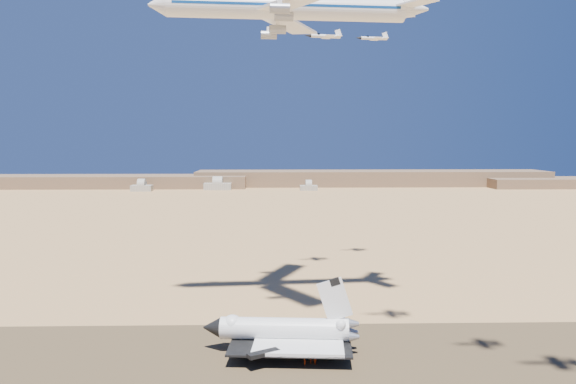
{
  "coord_description": "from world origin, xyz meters",
  "views": [
    {
      "loc": [
        2.25,
        -134.62,
        53.32
      ],
      "look_at": [
        5.81,
        8.0,
        40.45
      ],
      "focal_mm": 35.0,
      "sensor_mm": 36.0,
      "label": 1
    }
  ],
  "objects_px": {
    "crew_a": "(305,362)",
    "chase_jet_e": "(373,38)",
    "crew_b": "(315,361)",
    "chase_jet_d": "(325,36)",
    "shuttle": "(283,332)",
    "carrier_747": "(279,8)",
    "crew_c": "(311,360)"
  },
  "relations": [
    {
      "from": "crew_a",
      "to": "chase_jet_e",
      "type": "relative_size",
      "value": 0.13
    },
    {
      "from": "crew_b",
      "to": "chase_jet_d",
      "type": "height_order",
      "value": "chase_jet_d"
    },
    {
      "from": "shuttle",
      "to": "chase_jet_e",
      "type": "height_order",
      "value": "chase_jet_e"
    },
    {
      "from": "carrier_747",
      "to": "crew_c",
      "type": "distance_m",
      "value": 100.66
    },
    {
      "from": "carrier_747",
      "to": "crew_b",
      "type": "bearing_deg",
      "value": -83.75
    },
    {
      "from": "crew_c",
      "to": "chase_jet_d",
      "type": "height_order",
      "value": "chase_jet_d"
    },
    {
      "from": "crew_a",
      "to": "chase_jet_d",
      "type": "bearing_deg",
      "value": -8.71
    },
    {
      "from": "crew_a",
      "to": "crew_b",
      "type": "height_order",
      "value": "crew_b"
    },
    {
      "from": "chase_jet_d",
      "to": "crew_a",
      "type": "bearing_deg",
      "value": -108.82
    },
    {
      "from": "crew_b",
      "to": "crew_c",
      "type": "xyz_separation_m",
      "value": [
        -1.01,
        0.52,
        -0.13
      ]
    },
    {
      "from": "crew_b",
      "to": "chase_jet_d",
      "type": "xyz_separation_m",
      "value": [
        9.35,
        83.47,
        91.54
      ]
    },
    {
      "from": "shuttle",
      "to": "crew_c",
      "type": "height_order",
      "value": "shuttle"
    },
    {
      "from": "carrier_747",
      "to": "chase_jet_e",
      "type": "bearing_deg",
      "value": 53.06
    },
    {
      "from": "chase_jet_d",
      "to": "chase_jet_e",
      "type": "relative_size",
      "value": 1.03
    },
    {
      "from": "crew_a",
      "to": "crew_b",
      "type": "distance_m",
      "value": 2.61
    },
    {
      "from": "carrier_747",
      "to": "crew_c",
      "type": "relative_size",
      "value": 52.01
    },
    {
      "from": "chase_jet_d",
      "to": "chase_jet_e",
      "type": "distance_m",
      "value": 29.85
    },
    {
      "from": "crew_b",
      "to": "chase_jet_d",
      "type": "relative_size",
      "value": 0.13
    },
    {
      "from": "crew_c",
      "to": "carrier_747",
      "type": "bearing_deg",
      "value": -43.71
    },
    {
      "from": "shuttle",
      "to": "crew_b",
      "type": "bearing_deg",
      "value": -44.33
    },
    {
      "from": "carrier_747",
      "to": "chase_jet_e",
      "type": "distance_m",
      "value": 74.12
    },
    {
      "from": "carrier_747",
      "to": "chase_jet_d",
      "type": "bearing_deg",
      "value": 62.72
    },
    {
      "from": "shuttle",
      "to": "carrier_747",
      "type": "distance_m",
      "value": 93.31
    },
    {
      "from": "shuttle",
      "to": "crew_a",
      "type": "xyz_separation_m",
      "value": [
        5.09,
        -9.39,
        -4.28
      ]
    },
    {
      "from": "chase_jet_e",
      "to": "crew_b",
      "type": "bearing_deg",
      "value": -113.94
    },
    {
      "from": "crew_a",
      "to": "chase_jet_d",
      "type": "relative_size",
      "value": 0.13
    },
    {
      "from": "crew_a",
      "to": "crew_c",
      "type": "bearing_deg",
      "value": -50.43
    },
    {
      "from": "chase_jet_e",
      "to": "chase_jet_d",
      "type": "bearing_deg",
      "value": -144.29
    },
    {
      "from": "shuttle",
      "to": "chase_jet_d",
      "type": "bearing_deg",
      "value": 81.61
    },
    {
      "from": "carrier_747",
      "to": "crew_b",
      "type": "height_order",
      "value": "carrier_747"
    },
    {
      "from": "shuttle",
      "to": "crew_c",
      "type": "relative_size",
      "value": 24.5
    },
    {
      "from": "chase_jet_e",
      "to": "crew_a",
      "type": "bearing_deg",
      "value": -115.08
    }
  ]
}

